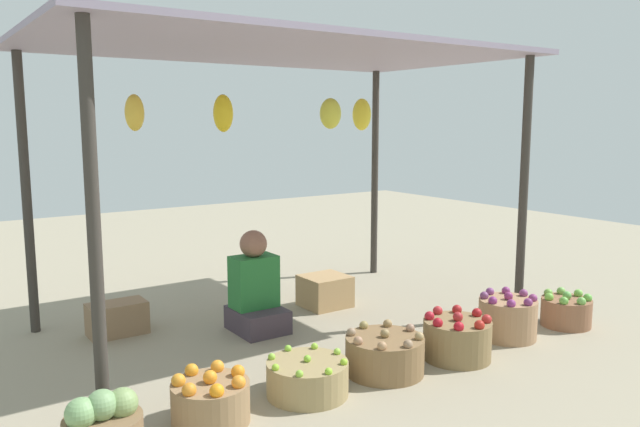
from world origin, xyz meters
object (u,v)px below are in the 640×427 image
at_px(basket_purple_onions, 508,318).
at_px(basket_green_apples, 566,311).
at_px(wooden_crate_stacked_rear, 117,318).
at_px(basket_potatoes, 385,354).
at_px(wooden_crate_near_vendor, 325,291).
at_px(basket_red_apples, 457,339).
at_px(vendor_person, 255,292).
at_px(basket_limes, 307,378).
at_px(basket_oranges, 211,400).

distance_m(basket_purple_onions, basket_green_apples, 0.62).
bearing_deg(wooden_crate_stacked_rear, basket_green_apples, -31.08).
bearing_deg(wooden_crate_stacked_rear, basket_potatoes, -55.09).
bearing_deg(wooden_crate_near_vendor, basket_red_apples, -88.31).
height_order(basket_purple_onions, wooden_crate_near_vendor, basket_purple_onions).
bearing_deg(basket_green_apples, basket_purple_onions, 172.65).
distance_m(vendor_person, basket_limes, 1.24).
relative_size(vendor_person, basket_green_apples, 2.04).
xyz_separation_m(basket_limes, basket_potatoes, (0.58, -0.01, 0.02)).
bearing_deg(wooden_crate_stacked_rear, basket_purple_onions, -35.92).
distance_m(vendor_person, wooden_crate_near_vendor, 0.84).
distance_m(basket_oranges, basket_limes, 0.61).
xyz_separation_m(basket_red_apples, basket_green_apples, (1.23, -0.00, -0.02)).
height_order(basket_oranges, basket_green_apples, basket_oranges).
height_order(wooden_crate_near_vendor, wooden_crate_stacked_rear, wooden_crate_near_vendor).
xyz_separation_m(basket_potatoes, basket_green_apples, (1.79, -0.09, -0.01)).
distance_m(basket_red_apples, wooden_crate_stacked_rear, 2.51).
bearing_deg(basket_limes, basket_purple_onions, -0.73).
height_order(basket_limes, basket_red_apples, basket_red_apples).
xyz_separation_m(basket_green_apples, wooden_crate_stacked_rear, (-2.98, 1.80, 0.01)).
bearing_deg(basket_potatoes, wooden_crate_near_vendor, 69.79).
bearing_deg(wooden_crate_near_vendor, vendor_person, -165.09).
distance_m(basket_red_apples, wooden_crate_near_vendor, 1.50).
bearing_deg(wooden_crate_stacked_rear, vendor_person, -29.02).
distance_m(basket_limes, basket_purple_onions, 1.77).
xyz_separation_m(basket_limes, basket_red_apples, (1.15, -0.10, 0.04)).
xyz_separation_m(basket_purple_onions, basket_green_apples, (0.61, -0.08, -0.04)).
bearing_deg(basket_potatoes, basket_red_apples, -9.06).
distance_m(basket_limes, basket_green_apples, 2.38).
distance_m(basket_potatoes, basket_purple_onions, 1.18).
distance_m(basket_limes, wooden_crate_near_vendor, 1.79).
xyz_separation_m(basket_oranges, basket_limes, (0.61, -0.01, -0.02)).
relative_size(vendor_person, basket_potatoes, 1.55).
bearing_deg(basket_potatoes, basket_oranges, 179.02).
xyz_separation_m(basket_purple_onions, wooden_crate_near_vendor, (-0.66, 1.43, -0.02)).
relative_size(vendor_person, basket_oranges, 1.85).
bearing_deg(basket_purple_onions, wooden_crate_near_vendor, 114.86).
height_order(vendor_person, basket_oranges, vendor_person).
xyz_separation_m(basket_potatoes, basket_red_apples, (0.57, -0.09, 0.02)).
distance_m(vendor_person, basket_green_apples, 2.45).
relative_size(basket_oranges, wooden_crate_near_vendor, 1.10).
bearing_deg(basket_oranges, vendor_person, 52.14).
height_order(basket_oranges, wooden_crate_near_vendor, basket_oranges).
xyz_separation_m(basket_limes, wooden_crate_stacked_rear, (-0.61, 1.70, 0.02)).
distance_m(vendor_person, basket_red_apples, 1.55).
xyz_separation_m(basket_red_apples, basket_purple_onions, (0.62, 0.08, 0.01)).
distance_m(vendor_person, basket_oranges, 1.51).
relative_size(basket_limes, basket_green_apples, 1.27).
bearing_deg(basket_red_apples, wooden_crate_near_vendor, 91.69).
height_order(basket_potatoes, wooden_crate_near_vendor, basket_potatoes).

